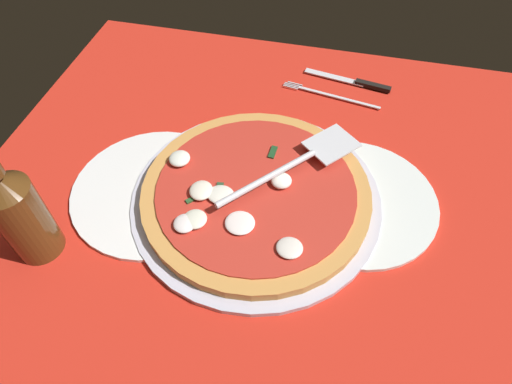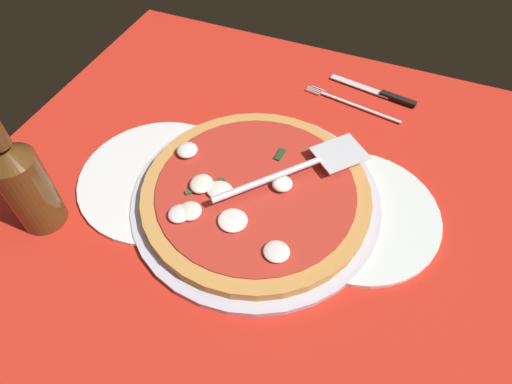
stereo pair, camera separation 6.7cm
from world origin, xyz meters
TOP-DOWN VIEW (x-y plane):
  - ground_plane at (0.00, 0.00)cm, footprint 92.64×92.64cm
  - checker_pattern at (0.00, 0.00)cm, footprint 92.64×92.64cm
  - pizza_pan at (-0.94, 2.76)cm, footprint 38.29×38.29cm
  - dinner_plate_left at (-16.90, 0.80)cm, footprint 25.83×25.83cm
  - dinner_plate_right at (14.23, 6.05)cm, footprint 24.85×24.85cm
  - pizza at (-1.13, 2.59)cm, footprint 34.82×34.82cm
  - pizza_server at (4.25, 7.75)cm, footprint 19.47×21.49cm
  - place_setting_far at (9.43, 32.97)cm, footprint 20.54×15.30cm
  - beer_bottle at (-28.86, -12.45)cm, footprint 6.48×6.48cm

SIDE VIEW (x-z plane):
  - ground_plane at x=0.00cm, z-range -0.80..0.00cm
  - checker_pattern at x=0.00cm, z-range 0.00..0.10cm
  - place_setting_far at x=9.43cm, z-range -0.24..1.16cm
  - dinner_plate_left at x=-16.90cm, z-range 0.10..1.10cm
  - dinner_plate_right at x=14.23cm, z-range 0.10..1.10cm
  - pizza_pan at x=-0.94cm, z-range 0.10..1.34cm
  - pizza at x=-1.13cm, z-range 0.70..3.99cm
  - pizza_server at x=4.25cm, z-range 4.48..5.48cm
  - beer_bottle at x=-28.86cm, z-range -2.48..20.37cm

